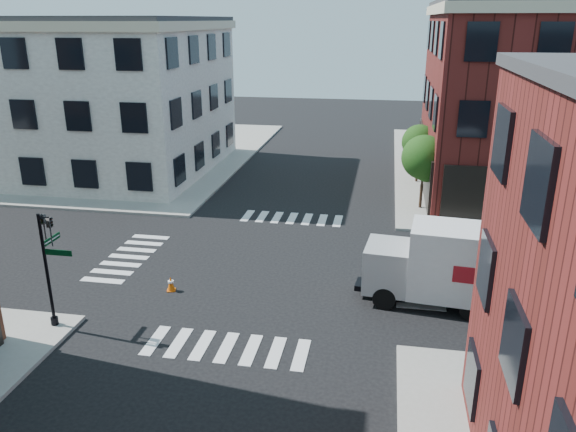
% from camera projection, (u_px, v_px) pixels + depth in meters
% --- Properties ---
extents(ground, '(120.00, 120.00, 0.00)m').
position_uv_depth(ground, '(267.00, 267.00, 26.57)').
color(ground, black).
rests_on(ground, ground).
extents(sidewalk_nw, '(30.00, 30.00, 0.15)m').
position_uv_depth(sidewalk_nw, '(84.00, 151.00, 49.51)').
color(sidewalk_nw, gray).
rests_on(sidewalk_nw, ground).
extents(building_nw, '(22.00, 16.00, 11.00)m').
position_uv_depth(building_nw, '(66.00, 97.00, 42.74)').
color(building_nw, beige).
rests_on(building_nw, ground).
extents(tree_near, '(2.69, 2.69, 4.49)m').
position_uv_depth(tree_near, '(425.00, 160.00, 33.55)').
color(tree_near, black).
rests_on(tree_near, ground).
extents(tree_far, '(2.43, 2.43, 4.07)m').
position_uv_depth(tree_far, '(420.00, 144.00, 39.22)').
color(tree_far, black).
rests_on(tree_far, ground).
extents(signal_pole, '(1.29, 1.24, 4.60)m').
position_uv_depth(signal_pole, '(49.00, 258.00, 20.53)').
color(signal_pole, black).
rests_on(signal_pole, ground).
extents(box_truck, '(7.71, 3.01, 3.42)m').
position_uv_depth(box_truck, '(462.00, 267.00, 22.36)').
color(box_truck, silver).
rests_on(box_truck, ground).
extents(traffic_cone, '(0.45, 0.45, 0.66)m').
position_uv_depth(traffic_cone, '(171.00, 284.00, 24.20)').
color(traffic_cone, '#D95A09').
rests_on(traffic_cone, ground).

